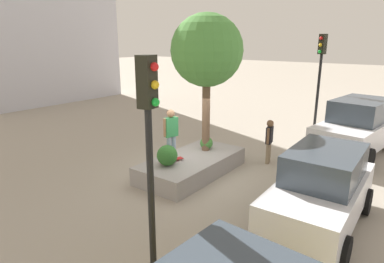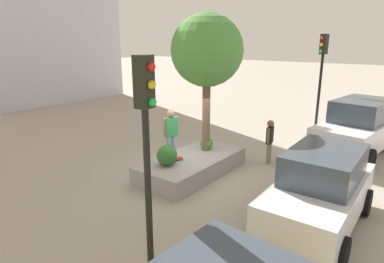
# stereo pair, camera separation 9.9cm
# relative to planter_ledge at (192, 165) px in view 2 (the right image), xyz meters

# --- Properties ---
(ground_plane) EXTENTS (120.00, 120.00, 0.00)m
(ground_plane) POSITION_rel_planter_ledge_xyz_m (0.09, -0.06, -0.30)
(ground_plane) COLOR #9E9384
(planter_ledge) EXTENTS (3.95, 1.93, 0.60)m
(planter_ledge) POSITION_rel_planter_ledge_xyz_m (0.00, 0.00, 0.00)
(planter_ledge) COLOR gray
(planter_ledge) RESTS_ON ground
(plaza_tree) EXTENTS (2.44, 2.44, 4.73)m
(plaza_tree) POSITION_rel_planter_ledge_xyz_m (-0.90, -0.06, 3.78)
(plaza_tree) COLOR brown
(plaza_tree) RESTS_ON planter_ledge
(boxwood_shrub) EXTENTS (0.47, 0.47, 0.47)m
(boxwood_shrub) POSITION_rel_planter_ledge_xyz_m (-0.98, -0.09, 0.53)
(boxwood_shrub) COLOR #3D7A33
(boxwood_shrub) RESTS_ON planter_ledge
(hedge_clump) EXTENTS (0.66, 0.66, 0.66)m
(hedge_clump) POSITION_rel_planter_ledge_xyz_m (1.08, -0.17, 0.63)
(hedge_clump) COLOR #2D6628
(hedge_clump) RESTS_ON planter_ledge
(skateboard) EXTENTS (0.82, 0.49, 0.07)m
(skateboard) POSITION_rel_planter_ledge_xyz_m (0.75, -0.27, 0.36)
(skateboard) COLOR #A51E1E
(skateboard) RESTS_ON planter_ledge
(skateboarder) EXTENTS (0.55, 0.29, 1.67)m
(skateboarder) POSITION_rel_planter_ledge_xyz_m (0.75, -0.27, 1.33)
(skateboarder) COLOR #8C9EB7
(skateboarder) RESTS_ON skateboard
(police_car) EXTENTS (4.92, 2.69, 2.19)m
(police_car) POSITION_rel_planter_ledge_xyz_m (-5.68, 3.99, 0.81)
(police_car) COLOR white
(police_car) RESTS_ON ground
(sedan_parked) EXTENTS (4.19, 2.03, 1.93)m
(sedan_parked) POSITION_rel_planter_ledge_xyz_m (0.73, 4.47, 0.68)
(sedan_parked) COLOR white
(sedan_parked) RESTS_ON ground
(traffic_light_corner) EXTENTS (0.32, 0.36, 4.23)m
(traffic_light_corner) POSITION_rel_planter_ledge_xyz_m (4.69, 2.64, 2.60)
(traffic_light_corner) COLOR black
(traffic_light_corner) RESTS_ON ground
(traffic_light_median) EXTENTS (0.37, 0.35, 4.69)m
(traffic_light_median) POSITION_rel_planter_ledge_xyz_m (-6.72, 2.00, 2.89)
(traffic_light_median) COLOR black
(traffic_light_median) RESTS_ON ground
(passerby_with_bag) EXTENTS (0.55, 0.27, 1.65)m
(passerby_with_bag) POSITION_rel_planter_ledge_xyz_m (-2.52, 1.65, 0.65)
(passerby_with_bag) COLOR #847056
(passerby_with_bag) RESTS_ON ground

